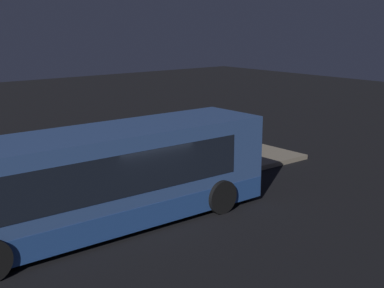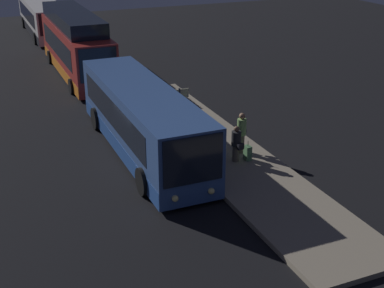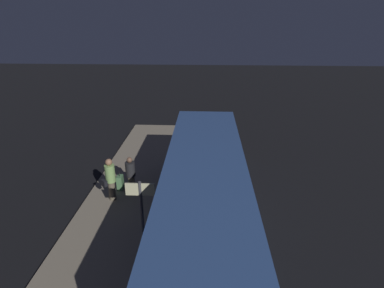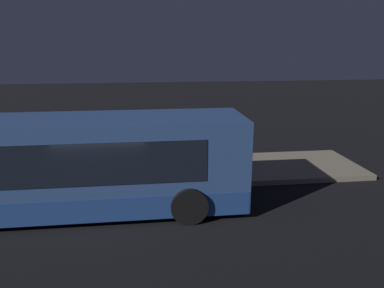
{
  "view_description": "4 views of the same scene",
  "coord_description": "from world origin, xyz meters",
  "px_view_note": "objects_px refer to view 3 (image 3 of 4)",
  "views": [
    {
      "loc": [
        -8.51,
        -13.0,
        6.07
      ],
      "look_at": [
        2.77,
        0.87,
        1.89
      ],
      "focal_mm": 50.0,
      "sensor_mm": 36.0,
      "label": 1
    },
    {
      "loc": [
        19.63,
        -6.31,
        9.73
      ],
      "look_at": [
        2.77,
        0.87,
        1.89
      ],
      "focal_mm": 50.0,
      "sensor_mm": 36.0,
      "label": 2
    },
    {
      "loc": [
        -9.45,
        0.28,
        7.08
      ],
      "look_at": [
        2.77,
        0.87,
        1.89
      ],
      "focal_mm": 28.0,
      "sensor_mm": 36.0,
      "label": 3
    },
    {
      "loc": [
        1.27,
        -10.87,
        5.09
      ],
      "look_at": [
        2.77,
        0.87,
        1.89
      ],
      "focal_mm": 35.0,
      "sensor_mm": 36.0,
      "label": 4
    }
  ],
  "objects_px": {
    "passenger_boarding": "(110,178)",
    "sign_post": "(141,206)",
    "suitcase": "(120,182)",
    "passenger_waiting": "(131,173)",
    "bus_lead": "(204,208)"
  },
  "relations": [
    {
      "from": "bus_lead",
      "to": "passenger_waiting",
      "type": "xyz_separation_m",
      "value": [
        2.99,
        3.13,
        -0.44
      ]
    },
    {
      "from": "passenger_waiting",
      "to": "sign_post",
      "type": "distance_m",
      "value": 3.64
    },
    {
      "from": "passenger_boarding",
      "to": "passenger_waiting",
      "type": "xyz_separation_m",
      "value": [
        0.73,
        -0.63,
        -0.15
      ]
    },
    {
      "from": "bus_lead",
      "to": "sign_post",
      "type": "relative_size",
      "value": 4.81
    },
    {
      "from": "passenger_waiting",
      "to": "suitcase",
      "type": "relative_size",
      "value": 1.81
    },
    {
      "from": "passenger_boarding",
      "to": "bus_lead",
      "type": "bearing_deg",
      "value": -169.63
    },
    {
      "from": "passenger_boarding",
      "to": "suitcase",
      "type": "bearing_deg",
      "value": -56.9
    },
    {
      "from": "suitcase",
      "to": "sign_post",
      "type": "xyz_separation_m",
      "value": [
        -3.44,
        -1.71,
        1.24
      ]
    },
    {
      "from": "passenger_boarding",
      "to": "sign_post",
      "type": "distance_m",
      "value": 3.25
    },
    {
      "from": "bus_lead",
      "to": "sign_post",
      "type": "bearing_deg",
      "value": 100.95
    },
    {
      "from": "passenger_boarding",
      "to": "sign_post",
      "type": "xyz_separation_m",
      "value": [
        -2.63,
        -1.83,
        0.57
      ]
    },
    {
      "from": "bus_lead",
      "to": "passenger_boarding",
      "type": "relative_size",
      "value": 6.31
    },
    {
      "from": "passenger_boarding",
      "to": "suitcase",
      "type": "relative_size",
      "value": 2.09
    },
    {
      "from": "bus_lead",
      "to": "passenger_waiting",
      "type": "height_order",
      "value": "bus_lead"
    },
    {
      "from": "passenger_boarding",
      "to": "sign_post",
      "type": "height_order",
      "value": "sign_post"
    }
  ]
}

